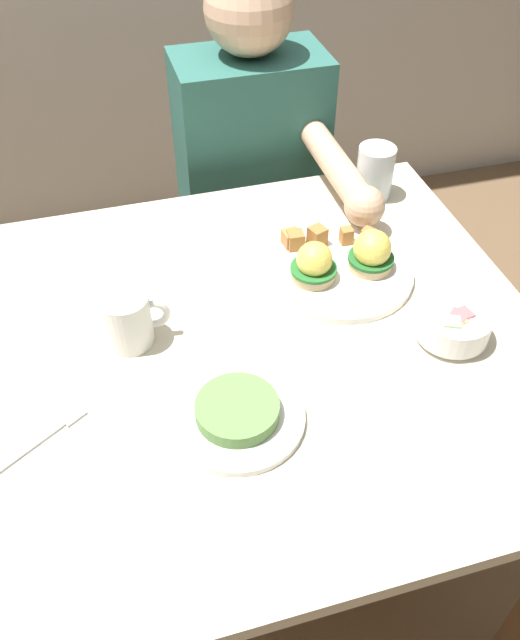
{
  "coord_description": "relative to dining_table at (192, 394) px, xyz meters",
  "views": [
    {
      "loc": [
        -0.09,
        -0.74,
        1.52
      ],
      "look_at": [
        0.12,
        0.0,
        0.78
      ],
      "focal_mm": 36.78,
      "sensor_mm": 36.0,
      "label": 1
    }
  ],
  "objects": [
    {
      "name": "dining_table",
      "position": [
        0.0,
        0.0,
        0.0
      ],
      "size": [
        1.2,
        0.9,
        0.74
      ],
      "color": "beige",
      "rests_on": "ground_plane"
    },
    {
      "name": "diner_person",
      "position": [
        0.28,
        0.6,
        0.02
      ],
      "size": [
        0.34,
        0.54,
        1.14
      ],
      "color": "#33333D",
      "rests_on": "ground_plane"
    },
    {
      "name": "water_glass_far",
      "position": [
        0.47,
        0.35,
        0.16
      ],
      "size": [
        0.08,
        0.08,
        0.11
      ],
      "color": "silver",
      "rests_on": "dining_table"
    },
    {
      "name": "eggs_benedict_plate",
      "position": [
        0.31,
        0.12,
        0.13
      ],
      "size": [
        0.27,
        0.27,
        0.09
      ],
      "color": "white",
      "rests_on": "dining_table"
    },
    {
      "name": "fork",
      "position": [
        -0.23,
        -0.11,
        0.11
      ],
      "size": [
        0.14,
        0.1,
        0.0
      ],
      "color": "silver",
      "rests_on": "dining_table"
    },
    {
      "name": "fruit_bowl",
      "position": [
        0.43,
        -0.09,
        0.14
      ],
      "size": [
        0.12,
        0.12,
        0.06
      ],
      "color": "white",
      "rests_on": "dining_table"
    },
    {
      "name": "coffee_mug",
      "position": [
        -0.08,
        0.05,
        0.16
      ],
      "size": [
        0.11,
        0.08,
        0.09
      ],
      "color": "white",
      "rests_on": "dining_table"
    },
    {
      "name": "ground_plane",
      "position": [
        0.0,
        0.0,
        -0.63
      ],
      "size": [
        6.0,
        6.0,
        0.0
      ],
      "primitive_type": "plane",
      "color": "brown"
    },
    {
      "name": "side_plate",
      "position": [
        0.04,
        -0.16,
        0.12
      ],
      "size": [
        0.2,
        0.2,
        0.04
      ],
      "color": "white",
      "rests_on": "dining_table"
    }
  ]
}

